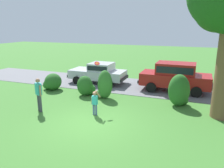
{
  "coord_description": "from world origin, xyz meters",
  "views": [
    {
      "loc": [
        4.12,
        -8.23,
        4.31
      ],
      "look_at": [
        -0.14,
        2.96,
        1.1
      ],
      "focal_mm": 35.29,
      "sensor_mm": 36.0,
      "label": 1
    }
  ],
  "objects_px": {
    "parked_suv": "(175,75)",
    "child_thrower": "(95,101)",
    "parked_sedan": "(99,72)",
    "frisbee": "(97,63)",
    "adult_onlooker": "(39,93)"
  },
  "relations": [
    {
      "from": "child_thrower",
      "to": "adult_onlooker",
      "type": "xyz_separation_m",
      "value": [
        -2.87,
        -0.56,
        0.27
      ]
    },
    {
      "from": "parked_suv",
      "to": "child_thrower",
      "type": "bearing_deg",
      "value": -120.03
    },
    {
      "from": "child_thrower",
      "to": "adult_onlooker",
      "type": "distance_m",
      "value": 2.93
    },
    {
      "from": "frisbee",
      "to": "adult_onlooker",
      "type": "height_order",
      "value": "frisbee"
    },
    {
      "from": "parked_sedan",
      "to": "child_thrower",
      "type": "distance_m",
      "value": 6.27
    },
    {
      "from": "parked_sedan",
      "to": "parked_suv",
      "type": "xyz_separation_m",
      "value": [
        5.65,
        -0.16,
        0.23
      ]
    },
    {
      "from": "parked_suv",
      "to": "child_thrower",
      "type": "distance_m",
      "value": 6.52
    },
    {
      "from": "parked_suv",
      "to": "frisbee",
      "type": "distance_m",
      "value": 5.94
    },
    {
      "from": "parked_suv",
      "to": "frisbee",
      "type": "xyz_separation_m",
      "value": [
        -3.61,
        -4.53,
        1.31
      ]
    },
    {
      "from": "child_thrower",
      "to": "parked_sedan",
      "type": "bearing_deg",
      "value": 112.37
    },
    {
      "from": "frisbee",
      "to": "parked_suv",
      "type": "bearing_deg",
      "value": 51.42
    },
    {
      "from": "parked_suv",
      "to": "adult_onlooker",
      "type": "distance_m",
      "value": 8.72
    },
    {
      "from": "frisbee",
      "to": "adult_onlooker",
      "type": "xyz_separation_m",
      "value": [
        -2.51,
        -1.67,
        -1.41
      ]
    },
    {
      "from": "child_thrower",
      "to": "frisbee",
      "type": "relative_size",
      "value": 4.13
    },
    {
      "from": "parked_sedan",
      "to": "parked_suv",
      "type": "distance_m",
      "value": 5.65
    }
  ]
}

